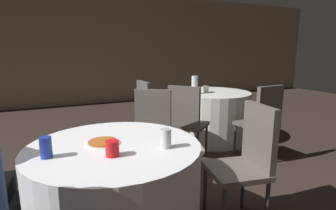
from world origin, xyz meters
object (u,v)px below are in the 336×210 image
at_px(table_near, 117,195).
at_px(chair_near_northeast, 151,127).
at_px(chair_far_west, 150,109).
at_px(soda_can_blue, 46,147).
at_px(chair_near_east, 248,155).
at_px(chair_far_south, 263,117).
at_px(table_far, 210,115).
at_px(soda_can_silver, 166,138).
at_px(chair_far_southwest, 186,117).
at_px(pizza_plate_near, 103,142).
at_px(bottle_far, 195,85).

relative_size(table_near, chair_near_northeast, 1.20).
distance_m(chair_far_west, soda_can_blue, 2.09).
bearing_deg(chair_near_east, chair_far_west, 14.08).
relative_size(chair_near_east, chair_far_south, 1.00).
relative_size(table_far, soda_can_silver, 9.60).
relative_size(chair_near_northeast, chair_far_southwest, 1.00).
xyz_separation_m(chair_far_south, soda_can_silver, (-1.64, -0.84, 0.23)).
bearing_deg(table_near, chair_far_west, 62.09).
relative_size(chair_near_east, pizza_plate_near, 4.12).
relative_size(chair_near_northeast, bottle_far, 3.69).
relative_size(chair_near_east, soda_can_blue, 7.68).
bearing_deg(soda_can_silver, chair_far_south, 27.27).
distance_m(chair_near_east, pizza_plate_near, 1.06).
bearing_deg(bottle_far, chair_far_west, -179.40).
height_order(table_near, soda_can_blue, soda_can_blue).
bearing_deg(chair_far_southwest, bottle_far, 102.88).
bearing_deg(chair_far_south, pizza_plate_near, -166.96).
distance_m(chair_near_east, soda_can_blue, 1.38).
xyz_separation_m(chair_near_northeast, pizza_plate_near, (-0.62, -0.75, 0.17)).
relative_size(chair_near_northeast, pizza_plate_near, 4.12).
distance_m(soda_can_silver, bottle_far, 2.21).
relative_size(table_far, chair_far_south, 1.25).
distance_m(chair_far_south, pizza_plate_near, 2.08).
height_order(chair_near_east, pizza_plate_near, chair_near_east).
distance_m(table_far, soda_can_blue, 2.86).
relative_size(soda_can_silver, soda_can_blue, 1.00).
bearing_deg(chair_far_west, soda_can_silver, -20.12).
height_order(chair_near_northeast, bottle_far, bottle_far).
height_order(chair_far_west, soda_can_silver, chair_far_west).
height_order(table_near, soda_can_silver, soda_can_silver).
bearing_deg(table_far, pizza_plate_near, -140.09).
distance_m(chair_far_west, bottle_far, 0.75).
relative_size(pizza_plate_near, bottle_far, 0.90).
height_order(table_near, table_far, same).
distance_m(table_near, chair_far_west, 1.83).
distance_m(chair_far_southwest, pizza_plate_near, 1.51).
distance_m(table_near, bottle_far, 2.29).
relative_size(chair_near_northeast, chair_near_east, 1.00).
xyz_separation_m(soda_can_blue, bottle_far, (1.94, 1.67, 0.07)).
relative_size(table_near, soda_can_silver, 9.18).
relative_size(chair_far_southwest, chair_far_west, 1.00).
distance_m(table_near, soda_can_blue, 0.58).
bearing_deg(soda_can_silver, chair_far_southwest, 56.26).
relative_size(chair_far_west, pizza_plate_near, 4.12).
relative_size(chair_far_southwest, pizza_plate_near, 4.12).
distance_m(pizza_plate_near, soda_can_blue, 0.36).
height_order(chair_near_northeast, soda_can_blue, chair_near_northeast).
bearing_deg(chair_far_southwest, chair_far_south, 27.00).
distance_m(chair_far_southwest, bottle_far, 0.81).
bearing_deg(chair_far_southwest, chair_near_east, -45.91).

